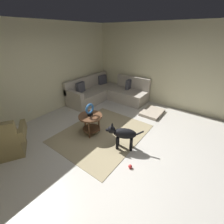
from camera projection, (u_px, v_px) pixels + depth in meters
name	position (u px, v px, depth m)	size (l,w,h in m)	color
ground_plane	(121.00, 149.00, 3.55)	(6.00, 6.00, 0.10)	beige
wall_back	(39.00, 72.00, 4.43)	(6.00, 0.12, 2.70)	beige
wall_right	(171.00, 67.00, 4.97)	(0.12, 6.00, 2.70)	beige
area_rug	(102.00, 133.00, 4.00)	(2.30, 1.90, 0.01)	tan
sectional_couch	(106.00, 93.00, 5.86)	(2.20, 2.25, 0.88)	#B2A899
armchair	(6.00, 142.00, 3.18)	(0.99, 0.92, 0.88)	olive
side_table	(91.00, 120.00, 3.82)	(0.60, 0.60, 0.54)	brown
torus_sculpture	(90.00, 109.00, 3.68)	(0.28, 0.08, 0.33)	black
dog_bed_mat	(152.00, 112.00, 4.95)	(0.80, 0.60, 0.09)	#B2A38E
dog	(123.00, 134.00, 3.34)	(0.45, 0.78, 0.63)	black
dog_toy_ball	(130.00, 166.00, 2.97)	(0.08, 0.08, 0.08)	red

